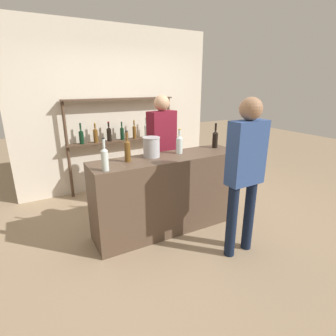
{
  "coord_description": "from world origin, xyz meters",
  "views": [
    {
      "loc": [
        -1.52,
        -2.74,
        1.86
      ],
      "look_at": [
        0.0,
        0.0,
        0.85
      ],
      "focal_mm": 28.0,
      "sensor_mm": 36.0,
      "label": 1
    }
  ],
  "objects_px": {
    "counter_bottle_2": "(105,158)",
    "counter_bottle_3": "(127,150)",
    "counter_bottle_1": "(215,139)",
    "counter_bottle_0": "(179,144)",
    "customer_right": "(245,166)",
    "server_behind_counter": "(162,143)",
    "ice_bucket": "(151,147)"
  },
  "relations": [
    {
      "from": "counter_bottle_0",
      "to": "counter_bottle_3",
      "type": "relative_size",
      "value": 0.88
    },
    {
      "from": "counter_bottle_1",
      "to": "counter_bottle_3",
      "type": "bearing_deg",
      "value": -177.29
    },
    {
      "from": "counter_bottle_1",
      "to": "server_behind_counter",
      "type": "distance_m",
      "value": 0.78
    },
    {
      "from": "counter_bottle_2",
      "to": "customer_right",
      "type": "height_order",
      "value": "customer_right"
    },
    {
      "from": "counter_bottle_0",
      "to": "ice_bucket",
      "type": "height_order",
      "value": "counter_bottle_0"
    },
    {
      "from": "counter_bottle_1",
      "to": "counter_bottle_0",
      "type": "bearing_deg",
      "value": -177.65
    },
    {
      "from": "counter_bottle_1",
      "to": "counter_bottle_2",
      "type": "relative_size",
      "value": 0.99
    },
    {
      "from": "ice_bucket",
      "to": "customer_right",
      "type": "height_order",
      "value": "customer_right"
    },
    {
      "from": "counter_bottle_1",
      "to": "counter_bottle_2",
      "type": "bearing_deg",
      "value": -170.99
    },
    {
      "from": "counter_bottle_2",
      "to": "counter_bottle_3",
      "type": "height_order",
      "value": "counter_bottle_3"
    },
    {
      "from": "counter_bottle_3",
      "to": "customer_right",
      "type": "bearing_deg",
      "value": -42.37
    },
    {
      "from": "counter_bottle_0",
      "to": "customer_right",
      "type": "xyz_separation_m",
      "value": [
        0.25,
        -0.92,
        -0.08
      ]
    },
    {
      "from": "counter_bottle_2",
      "to": "ice_bucket",
      "type": "xyz_separation_m",
      "value": [
        0.65,
        0.25,
        -0.01
      ]
    },
    {
      "from": "counter_bottle_1",
      "to": "counter_bottle_2",
      "type": "distance_m",
      "value": 1.66
    },
    {
      "from": "counter_bottle_3",
      "to": "ice_bucket",
      "type": "height_order",
      "value": "counter_bottle_3"
    },
    {
      "from": "counter_bottle_0",
      "to": "counter_bottle_3",
      "type": "distance_m",
      "value": 0.72
    },
    {
      "from": "counter_bottle_2",
      "to": "counter_bottle_1",
      "type": "bearing_deg",
      "value": 9.01
    },
    {
      "from": "counter_bottle_2",
      "to": "server_behind_counter",
      "type": "bearing_deg",
      "value": 36.46
    },
    {
      "from": "counter_bottle_1",
      "to": "customer_right",
      "type": "distance_m",
      "value": 1.01
    },
    {
      "from": "counter_bottle_3",
      "to": "server_behind_counter",
      "type": "relative_size",
      "value": 0.21
    },
    {
      "from": "counter_bottle_0",
      "to": "ice_bucket",
      "type": "distance_m",
      "value": 0.39
    },
    {
      "from": "server_behind_counter",
      "to": "customer_right",
      "type": "bearing_deg",
      "value": -4.77
    },
    {
      "from": "counter_bottle_2",
      "to": "counter_bottle_3",
      "type": "bearing_deg",
      "value": 31.65
    },
    {
      "from": "customer_right",
      "to": "server_behind_counter",
      "type": "bearing_deg",
      "value": 6.69
    },
    {
      "from": "counter_bottle_3",
      "to": "customer_right",
      "type": "distance_m",
      "value": 1.31
    },
    {
      "from": "customer_right",
      "to": "counter_bottle_2",
      "type": "bearing_deg",
      "value": 60.86
    },
    {
      "from": "counter_bottle_0",
      "to": "server_behind_counter",
      "type": "xyz_separation_m",
      "value": [
        0.04,
        0.57,
        -0.11
      ]
    },
    {
      "from": "counter_bottle_3",
      "to": "customer_right",
      "type": "height_order",
      "value": "customer_right"
    },
    {
      "from": "server_behind_counter",
      "to": "counter_bottle_2",
      "type": "bearing_deg",
      "value": -66.15
    },
    {
      "from": "counter_bottle_2",
      "to": "counter_bottle_3",
      "type": "relative_size",
      "value": 0.96
    },
    {
      "from": "counter_bottle_0",
      "to": "counter_bottle_2",
      "type": "relative_size",
      "value": 0.92
    },
    {
      "from": "counter_bottle_1",
      "to": "customer_right",
      "type": "xyz_separation_m",
      "value": [
        -0.35,
        -0.95,
        -0.09
      ]
    }
  ]
}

